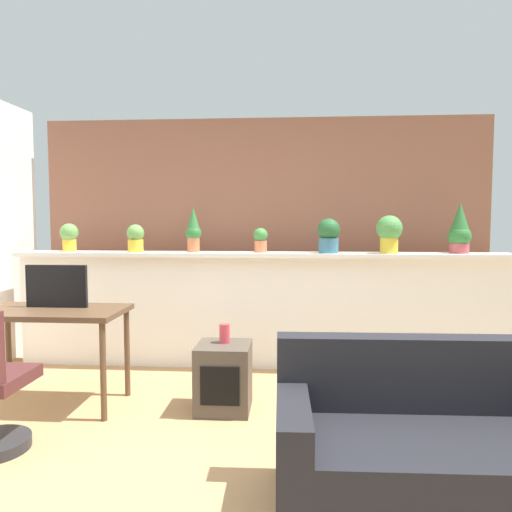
{
  "coord_description": "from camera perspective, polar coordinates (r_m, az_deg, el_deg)",
  "views": [
    {
      "loc": [
        0.3,
        -2.62,
        1.42
      ],
      "look_at": [
        0.04,
        0.96,
        1.16
      ],
      "focal_mm": 34.01,
      "sensor_mm": 36.0,
      "label": 1
    }
  ],
  "objects": [
    {
      "name": "vase_on_shelf",
      "position": [
        3.71,
        -3.72,
        -9.06
      ],
      "size": [
        0.08,
        0.08,
        0.14
      ],
      "primitive_type": "cylinder",
      "color": "#CC3D47",
      "rests_on": "side_cube_shelf"
    },
    {
      "name": "potted_plant_0",
      "position": [
        5.1,
        -21.11,
        2.22
      ],
      "size": [
        0.18,
        0.18,
        0.27
      ],
      "color": "gold",
      "rests_on": "plant_shelf"
    },
    {
      "name": "plant_shelf",
      "position": [
        4.6,
        0.42,
        0.17
      ],
      "size": [
        4.71,
        0.33,
        0.04
      ],
      "primitive_type": "cube",
      "color": "white",
      "rests_on": "divider_wall"
    },
    {
      "name": "potted_plant_5",
      "position": [
        4.65,
        15.4,
        2.73
      ],
      "size": [
        0.24,
        0.24,
        0.35
      ],
      "color": "gold",
      "rests_on": "plant_shelf"
    },
    {
      "name": "tv_monitor",
      "position": [
        4.06,
        -22.4,
        -3.3
      ],
      "size": [
        0.48,
        0.04,
        0.33
      ],
      "primitive_type": "cube",
      "color": "black",
      "rests_on": "desk"
    },
    {
      "name": "desk",
      "position": [
        4.03,
        -22.96,
        -6.95
      ],
      "size": [
        1.1,
        0.6,
        0.75
      ],
      "color": "brown",
      "rests_on": "ground"
    },
    {
      "name": "potted_plant_2",
      "position": [
        4.69,
        -7.38,
        3.08
      ],
      "size": [
        0.15,
        0.15,
        0.43
      ],
      "color": "#C66B42",
      "rests_on": "plant_shelf"
    },
    {
      "name": "potted_plant_1",
      "position": [
        4.81,
        -13.99,
        2.11
      ],
      "size": [
        0.17,
        0.17,
        0.27
      ],
      "color": "gold",
      "rests_on": "plant_shelf"
    },
    {
      "name": "divider_wall",
      "position": [
        4.71,
        0.44,
        -6.6
      ],
      "size": [
        4.71,
        0.16,
        1.08
      ],
      "primitive_type": "cube",
      "color": "white",
      "rests_on": "ground"
    },
    {
      "name": "ground_plane",
      "position": [
        3.0,
        -2.3,
        -24.15
      ],
      "size": [
        12.0,
        12.0,
        0.0
      ],
      "primitive_type": "plane",
      "color": "tan"
    },
    {
      "name": "potted_plant_3",
      "position": [
        4.61,
        0.54,
        1.96
      ],
      "size": [
        0.14,
        0.14,
        0.23
      ],
      "color": "#C66B42",
      "rests_on": "plant_shelf"
    },
    {
      "name": "couch",
      "position": [
        2.72,
        20.27,
        -20.82
      ],
      "size": [
        1.58,
        0.8,
        0.8
      ],
      "color": "black",
      "rests_on": "ground"
    },
    {
      "name": "brick_wall_behind",
      "position": [
        5.23,
        0.88,
        2.32
      ],
      "size": [
        4.71,
        0.1,
        2.5
      ],
      "primitive_type": "cube",
      "color": "#935B47",
      "rests_on": "ground"
    },
    {
      "name": "potted_plant_6",
      "position": [
        4.87,
        22.83,
        2.82
      ],
      "size": [
        0.21,
        0.21,
        0.47
      ],
      "color": "#B7474C",
      "rests_on": "plant_shelf"
    },
    {
      "name": "side_cube_shelf",
      "position": [
        3.75,
        -3.83,
        -14.04
      ],
      "size": [
        0.4,
        0.41,
        0.5
      ],
      "color": "#4C4238",
      "rests_on": "ground"
    },
    {
      "name": "potted_plant_4",
      "position": [
        4.57,
        8.54,
        2.45
      ],
      "size": [
        0.21,
        0.21,
        0.32
      ],
      "color": "#386B84",
      "rests_on": "plant_shelf"
    }
  ]
}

